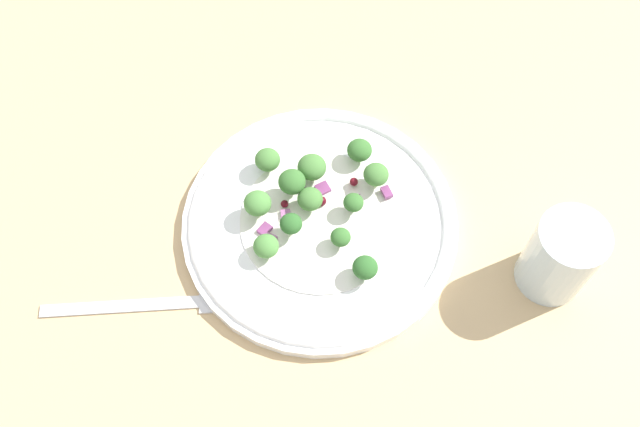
{
  "coord_description": "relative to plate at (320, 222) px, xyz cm",
  "views": [
    {
      "loc": [
        -0.6,
        -30.38,
        64.08
      ],
      "look_at": [
        -2.08,
        2.55,
        2.7
      ],
      "focal_mm": 40.28,
      "sensor_mm": 36.0,
      "label": 1
    }
  ],
  "objects": [
    {
      "name": "ground_plane",
      "position": [
        2.08,
        -2.55,
        -1.86
      ],
      "size": [
        180.0,
        180.0,
        2.0
      ],
      "primitive_type": "cube",
      "color": "tan"
    },
    {
      "name": "plate",
      "position": [
        0.0,
        0.0,
        0.0
      ],
      "size": [
        27.4,
        27.4,
        1.7
      ],
      "color": "white",
      "rests_on": "ground_plane"
    },
    {
      "name": "dressing_pool",
      "position": [
        -0.0,
        0.0,
        0.44
      ],
      "size": [
        15.89,
        15.89,
        0.2
      ],
      "primitive_type": "cylinder",
      "color": "white",
      "rests_on": "plate"
    },
    {
      "name": "broccoli_floret_0",
      "position": [
        5.38,
        4.32,
        2.36
      ],
      "size": [
        2.55,
        2.55,
        2.58
      ],
      "color": "#ADD18E",
      "rests_on": "plate"
    },
    {
      "name": "broccoli_floret_1",
      "position": [
        3.69,
        7.34,
        2.05
      ],
      "size": [
        2.56,
        2.56,
        2.59
      ],
      "color": "#8EB77A",
      "rests_on": "plate"
    },
    {
      "name": "broccoli_floret_2",
      "position": [
        -6.07,
        0.44,
        2.54
      ],
      "size": [
        2.7,
        2.7,
        2.74
      ],
      "color": "#9EC684",
      "rests_on": "plate"
    },
    {
      "name": "broccoli_floret_3",
      "position": [
        -1.04,
        1.41,
        2.05
      ],
      "size": [
        2.52,
        2.52,
        2.55
      ],
      "color": "#9EC684",
      "rests_on": "plate"
    },
    {
      "name": "broccoli_floret_4",
      "position": [
        -2.71,
        -1.51,
        2.31
      ],
      "size": [
        2.19,
        2.19,
        2.22
      ],
      "color": "#ADD18E",
      "rests_on": "plate"
    },
    {
      "name": "broccoli_floret_5",
      "position": [
        3.21,
        1.15,
        2.17
      ],
      "size": [
        2.01,
        2.01,
        2.04
      ],
      "color": "#8EB77A",
      "rests_on": "plate"
    },
    {
      "name": "broccoli_floret_6",
      "position": [
        2.57,
        -2.43,
        1.94
      ],
      "size": [
        1.97,
        1.97,
        1.99
      ],
      "color": "#ADD18E",
      "rests_on": "plate"
    },
    {
      "name": "broccoli_floret_7",
      "position": [
        4.45,
        -5.7,
        2.13
      ],
      "size": [
        2.4,
        2.4,
        2.43
      ],
      "color": "#8EB77A",
      "rests_on": "plate"
    },
    {
      "name": "broccoli_floret_8",
      "position": [
        -1.04,
        4.97,
        2.23
      ],
      "size": [
        2.9,
        2.9,
        2.94
      ],
      "color": "#9EC684",
      "rests_on": "plate"
    },
    {
      "name": "broccoli_floret_9",
      "position": [
        -2.88,
        2.88,
        2.76
      ],
      "size": [
        2.71,
        2.71,
        2.74
      ],
      "color": "#9EC684",
      "rests_on": "plate"
    },
    {
      "name": "broccoli_floret_10",
      "position": [
        -4.95,
        -3.78,
        1.86
      ],
      "size": [
        2.47,
        2.47,
        2.5
      ],
      "color": "#ADD18E",
      "rests_on": "plate"
    },
    {
      "name": "broccoli_floret_11",
      "position": [
        -5.56,
        5.74,
        2.09
      ],
      "size": [
        2.58,
        2.58,
        2.62
      ],
      "color": "#ADD18E",
      "rests_on": "plate"
    },
    {
      "name": "cranberry_0",
      "position": [
        -3.58,
        1.37,
        1.02
      ],
      "size": [
        0.77,
        0.77,
        0.77
      ],
      "primitive_type": "sphere",
      "color": "#4C0A14",
      "rests_on": "plate"
    },
    {
      "name": "cranberry_1",
      "position": [
        3.22,
        4.12,
        1.2
      ],
      "size": [
        0.86,
        0.86,
        0.86
      ],
      "primitive_type": "sphere",
      "color": "maroon",
      "rests_on": "plate"
    },
    {
      "name": "cranberry_2",
      "position": [
        0.08,
        1.89,
        0.95
      ],
      "size": [
        0.96,
        0.96,
        0.96
      ],
      "primitive_type": "sphere",
      "color": "#4C0A14",
      "rests_on": "plate"
    },
    {
      "name": "onion_bit_0",
      "position": [
        -4.77,
        -2.85,
        0.72
      ],
      "size": [
        1.51,
        1.54,
        0.55
      ],
      "primitive_type": "cube",
      "rotation": [
        0.0,
        0.0,
        2.72
      ],
      "color": "#A35B93",
      "rests_on": "plate"
    },
    {
      "name": "onion_bit_1",
      "position": [
        -5.34,
        -1.42,
        0.64
      ],
      "size": [
        1.6,
        1.67,
        0.59
      ],
      "primitive_type": "cube",
      "rotation": [
        0.0,
        0.0,
        0.97
      ],
      "color": "#843D75",
      "rests_on": "plate"
    },
    {
      "name": "onion_bit_2",
      "position": [
        3.4,
        2.17,
        0.9
      ],
      "size": [
        1.29,
        1.19,
        0.57
      ],
      "primitive_type": "cube",
      "rotation": [
        0.0,
        0.0,
        1.72
      ],
      "color": "#843D75",
      "rests_on": "plate"
    },
    {
      "name": "onion_bit_3",
      "position": [
        6.54,
        3.19,
        0.97
      ],
      "size": [
        1.33,
        1.55,
        0.48
      ],
      "primitive_type": "cube",
      "rotation": [
        0.0,
        0.0,
        0.45
      ],
      "color": "#843D75",
      "rests_on": "plate"
    },
    {
      "name": "onion_bit_4",
      "position": [
        0.13,
        3.48,
        0.72
      ],
      "size": [
        1.77,
        1.76,
        0.37
      ],
      "primitive_type": "cube",
      "rotation": [
        0.0,
        0.0,
        2.12
      ],
      "color": "#843D75",
      "rests_on": "plate"
    },
    {
      "name": "onion_bit_5",
      "position": [
        -3.41,
        0.33,
        0.65
      ],
      "size": [
        1.13,
        1.17,
        0.54
      ],
      "primitive_type": "cube",
      "rotation": [
        0.0,
        0.0,
        1.76
      ],
      "color": "#A35B93",
      "rests_on": "plate"
    },
    {
      "name": "fork",
      "position": [
        -15.55,
        -9.14,
        -0.61
      ],
      "size": [
        18.69,
        3.84,
        0.5
      ],
      "color": "silver",
      "rests_on": "ground_plane"
    },
    {
      "name": "water_glass",
      "position": [
        22.26,
        -4.43,
        3.62
      ],
      "size": [
        6.43,
        6.43,
        8.95
      ],
      "primitive_type": "cylinder",
      "color": "silver",
      "rests_on": "ground_plane"
    }
  ]
}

